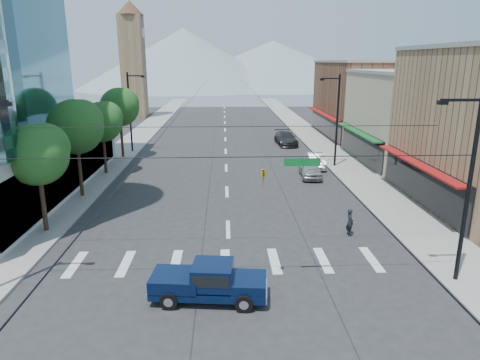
{
  "coord_description": "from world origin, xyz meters",
  "views": [
    {
      "loc": [
        -0.21,
        -19.0,
        10.21
      ],
      "look_at": [
        0.78,
        6.76,
        3.0
      ],
      "focal_mm": 32.0,
      "sensor_mm": 36.0,
      "label": 1
    }
  ],
  "objects_px": {
    "pickup_truck": "(208,281)",
    "parked_car_mid": "(315,161)",
    "pedestrian": "(350,222)",
    "parked_car_near": "(310,169)",
    "parked_car_far": "(286,138)"
  },
  "relations": [
    {
      "from": "pickup_truck",
      "to": "pedestrian",
      "type": "distance_m",
      "value": 10.81
    },
    {
      "from": "pickup_truck",
      "to": "parked_car_mid",
      "type": "relative_size",
      "value": 1.22
    },
    {
      "from": "pickup_truck",
      "to": "parked_car_mid",
      "type": "distance_m",
      "value": 25.83
    },
    {
      "from": "parked_car_mid",
      "to": "parked_car_far",
      "type": "height_order",
      "value": "parked_car_far"
    },
    {
      "from": "pickup_truck",
      "to": "parked_car_mid",
      "type": "xyz_separation_m",
      "value": [
        9.75,
        23.92,
        -0.19
      ]
    },
    {
      "from": "pedestrian",
      "to": "parked_car_mid",
      "type": "bearing_deg",
      "value": -14.7
    },
    {
      "from": "pickup_truck",
      "to": "parked_car_near",
      "type": "distance_m",
      "value": 22.1
    },
    {
      "from": "pickup_truck",
      "to": "pedestrian",
      "type": "xyz_separation_m",
      "value": [
        8.28,
        6.94,
        -0.07
      ]
    },
    {
      "from": "pedestrian",
      "to": "parked_car_near",
      "type": "xyz_separation_m",
      "value": [
        0.27,
        13.44,
        -0.07
      ]
    },
    {
      "from": "parked_car_mid",
      "to": "pickup_truck",
      "type": "bearing_deg",
      "value": -109.82
    },
    {
      "from": "parked_car_near",
      "to": "parked_car_mid",
      "type": "bearing_deg",
      "value": 75.51
    },
    {
      "from": "parked_car_near",
      "to": "parked_car_mid",
      "type": "relative_size",
      "value": 1.04
    },
    {
      "from": "parked_car_near",
      "to": "parked_car_far",
      "type": "distance_m",
      "value": 15.57
    },
    {
      "from": "parked_car_far",
      "to": "parked_car_near",
      "type": "bearing_deg",
      "value": -93.46
    },
    {
      "from": "parked_car_near",
      "to": "parked_car_mid",
      "type": "distance_m",
      "value": 3.74
    }
  ]
}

